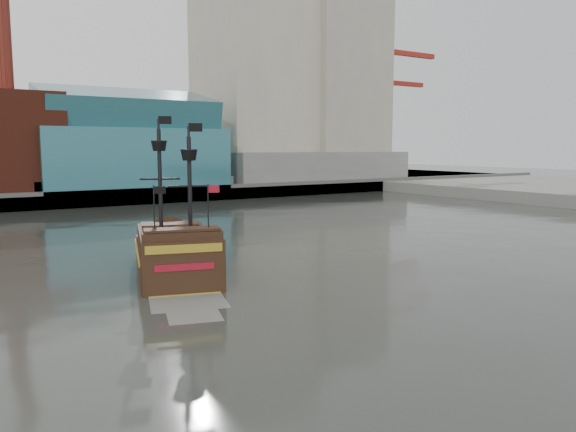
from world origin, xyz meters
TOP-DOWN VIEW (x-y plane):
  - ground at (0.00, 0.00)m, footprint 400.00×400.00m
  - promenade_far at (0.00, 92.00)m, footprint 220.00×60.00m
  - seawall at (0.00, 62.50)m, footprint 220.00×1.00m
  - skyline at (5.21, 84.56)m, footprint 149.00×45.00m
  - crane_a at (78.63, 82.00)m, footprint 22.50×4.00m
  - crane_b at (88.23, 92.00)m, footprint 19.10×4.00m
  - pirate_ship at (-4.49, 13.26)m, footprint 9.14×16.74m

SIDE VIEW (x-z plane):
  - ground at x=0.00m, z-range 0.00..0.00m
  - promenade_far at x=0.00m, z-range 0.00..2.00m
  - pirate_ship at x=-4.49m, z-range -4.92..7.09m
  - seawall at x=0.00m, z-range 0.00..2.60m
  - crane_b at x=88.23m, z-range 2.45..28.70m
  - crane_a at x=78.63m, z-range 2.99..35.24m
  - skyline at x=5.21m, z-range -6.45..55.55m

